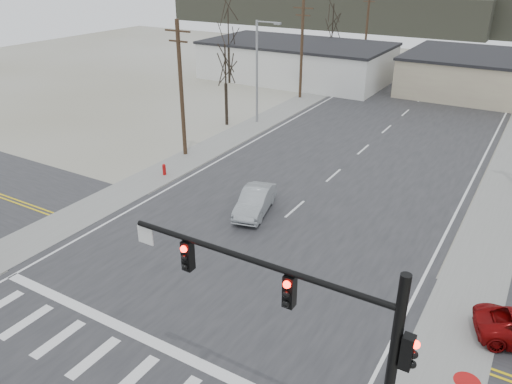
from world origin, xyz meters
TOP-DOWN VIEW (x-y plane):
  - ground at (0.00, 0.00)m, footprint 140.00×140.00m
  - main_road at (0.00, 15.00)m, footprint 18.00×110.00m
  - cross_road at (0.00, 0.00)m, footprint 90.00×10.00m
  - sidewalk_left at (-10.60, 20.00)m, footprint 3.00×90.00m
  - sidewalk_right at (10.60, 20.00)m, footprint 3.00×90.00m
  - traffic_signal_mast at (7.89, -6.20)m, footprint 8.95×0.43m
  - fire_hydrant at (-10.20, 8.00)m, footprint 0.24×0.24m
  - building_left_far at (-16.00, 40.00)m, footprint 22.30×12.30m
  - upole_left_b at (-11.50, 12.00)m, footprint 2.20×0.30m
  - upole_left_c at (-11.50, 32.00)m, footprint 2.20×0.30m
  - upole_left_d at (-11.50, 52.00)m, footprint 2.20×0.30m
  - streetlight_main at (-10.80, 22.00)m, footprint 2.40×0.25m
  - tree_left_near at (-13.00, 20.00)m, footprint 3.30×3.30m
  - tree_left_far at (-14.00, 46.00)m, footprint 3.96×3.96m
  - tree_left_mid at (-22.00, 34.00)m, footprint 3.96×3.96m
  - hill_left at (-35.00, 92.00)m, footprint 70.00×18.00m
  - sedan_crossing at (-1.87, 6.42)m, footprint 2.57×4.65m
  - car_far_a at (1.08, 45.75)m, footprint 4.06×6.11m
  - car_far_b at (-6.19, 59.61)m, footprint 3.22×4.59m

SIDE VIEW (x-z plane):
  - ground at x=0.00m, z-range 0.00..0.00m
  - cross_road at x=0.00m, z-range 0.00..0.04m
  - main_road at x=0.00m, z-range 0.00..0.05m
  - sidewalk_left at x=-10.60m, z-range 0.00..0.06m
  - sidewalk_right at x=10.60m, z-range 0.00..0.06m
  - fire_hydrant at x=-10.20m, z-range 0.02..0.89m
  - car_far_b at x=-6.19m, z-range 0.05..1.50m
  - sedan_crossing at x=-1.87m, z-range 0.05..1.50m
  - car_far_a at x=1.08m, z-range 0.05..1.69m
  - building_left_far at x=-16.00m, z-range 0.01..4.51m
  - hill_left at x=-35.00m, z-range 0.00..7.00m
  - traffic_signal_mast at x=7.89m, z-range 1.07..8.27m
  - streetlight_main at x=-10.80m, z-range 0.59..9.59m
  - upole_left_b at x=-11.50m, z-range 0.22..10.22m
  - upole_left_c at x=-11.50m, z-range 0.22..10.22m
  - upole_left_d at x=-11.50m, z-range 0.22..10.22m
  - tree_left_near at x=-13.00m, z-range 1.55..8.90m
  - tree_left_far at x=-14.00m, z-range 1.87..10.69m
  - tree_left_mid at x=-22.00m, z-range 1.87..10.69m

